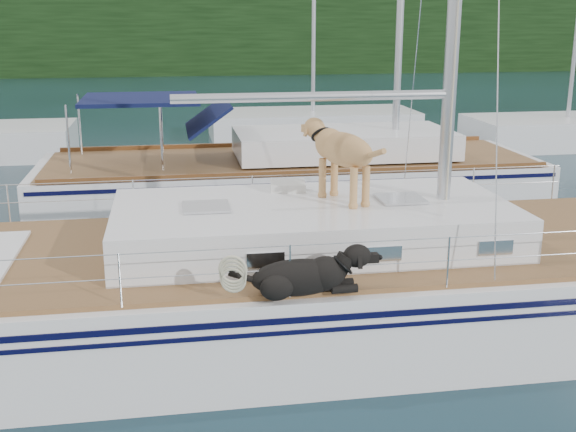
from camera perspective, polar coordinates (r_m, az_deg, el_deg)
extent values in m
plane|color=black|center=(9.99, -2.68, -9.31)|extent=(120.00, 120.00, 0.00)
cube|color=black|center=(54.03, -8.56, 14.16)|extent=(90.00, 3.00, 6.00)
cube|color=#595147|center=(55.33, -8.48, 11.70)|extent=(92.00, 1.00, 1.20)
cube|color=white|center=(9.79, -2.72, -6.65)|extent=(12.00, 3.80, 1.40)
cube|color=brown|center=(9.54, -2.77, -2.59)|extent=(11.52, 3.50, 0.06)
cube|color=white|center=(9.57, 1.97, -0.61)|extent=(5.20, 2.50, 0.55)
cylinder|color=silver|center=(9.24, 2.07, 9.41)|extent=(3.60, 0.12, 0.12)
cylinder|color=silver|center=(7.71, -1.31, -2.43)|extent=(10.56, 0.01, 0.01)
cylinder|color=silver|center=(11.06, -3.87, 3.11)|extent=(10.56, 0.01, 0.01)
cube|color=blue|center=(10.86, -10.38, -0.26)|extent=(0.64, 0.44, 0.05)
cube|color=silver|center=(10.20, -0.01, 2.38)|extent=(0.53, 0.45, 0.12)
torus|color=beige|center=(7.64, -4.38, -4.24)|extent=(0.42, 0.24, 0.40)
cube|color=white|center=(16.22, 0.20, 2.21)|extent=(11.00, 3.50, 1.30)
cube|color=brown|center=(16.08, 0.20, 4.47)|extent=(10.56, 3.29, 0.06)
cube|color=white|center=(16.25, 4.40, 5.80)|extent=(4.80, 2.30, 0.55)
cube|color=#0E183C|center=(15.66, -11.57, 9.04)|extent=(2.40, 2.30, 0.08)
cube|color=white|center=(25.79, 1.97, 7.11)|extent=(7.20, 3.00, 1.10)
cube|color=white|center=(25.85, 21.12, 6.10)|extent=(6.40, 3.00, 1.10)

